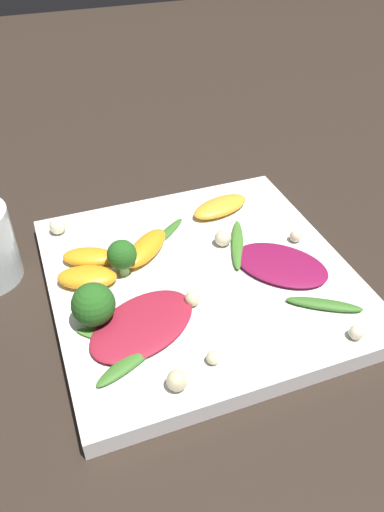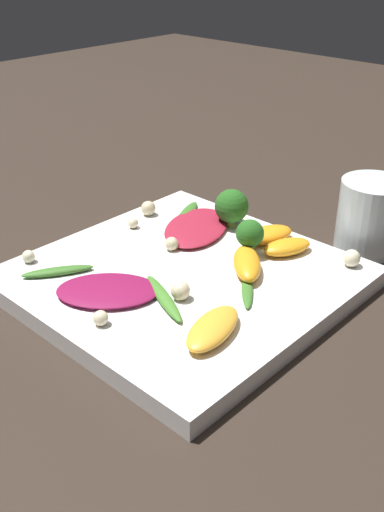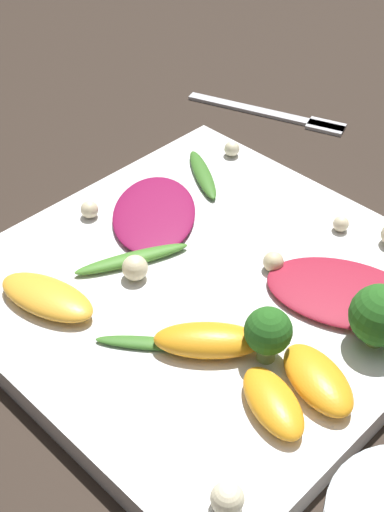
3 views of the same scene
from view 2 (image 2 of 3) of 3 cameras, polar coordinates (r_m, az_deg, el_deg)
The scene contains 23 objects.
ground_plane at distance 0.63m, azimuth -0.77°, elevation -3.02°, with size 2.40×2.40×0.00m, color #2D231C.
plate at distance 0.62m, azimuth -0.77°, elevation -2.24°, with size 0.30×0.30×0.02m.
drinking_glass at distance 0.71m, azimuth 16.72°, elevation 3.71°, with size 0.08×0.08×0.08m.
radicchio_leaf_0 at distance 0.58m, azimuth -8.02°, elevation -3.26°, with size 0.11×0.12×0.01m.
radicchio_leaf_1 at distance 0.70m, azimuth 0.41°, elevation 2.76°, with size 0.13×0.11×0.01m.
orange_segment_0 at distance 0.52m, azimuth 1.99°, elevation -6.88°, with size 0.08×0.05×0.01m.
orange_segment_1 at distance 0.61m, azimuth 5.24°, elevation -0.70°, with size 0.07×0.07×0.02m.
orange_segment_2 at distance 0.67m, azimuth 7.27°, elevation 2.03°, with size 0.07×0.05×0.02m.
orange_segment_3 at distance 0.65m, azimuth 9.04°, elevation 0.86°, with size 0.06×0.05×0.02m.
broccoli_floret_0 at distance 0.64m, azimuth 5.53°, elevation 2.04°, with size 0.03×0.03×0.04m.
broccoli_floret_1 at distance 0.70m, azimuth 3.79°, elevation 4.72°, with size 0.04×0.04×0.04m.
arugula_sprig_0 at distance 0.62m, azimuth -12.67°, elevation -1.42°, with size 0.07×0.05×0.01m.
arugula_sprig_1 at distance 0.58m, azimuth 5.28°, elevation -3.12°, with size 0.06×0.05×0.01m.
arugula_sprig_2 at distance 0.73m, azimuth -0.53°, elevation 4.02°, with size 0.07×0.05×0.01m.
arugula_sprig_3 at distance 0.72m, azimuth 1.72°, elevation 3.45°, with size 0.07×0.05×0.01m.
arugula_sprig_4 at distance 0.57m, azimuth -2.72°, elevation -3.98°, with size 0.05×0.08×0.01m.
macadamia_nut_0 at distance 0.57m, azimuth -1.11°, elevation -3.31°, with size 0.02×0.02×0.02m.
macadamia_nut_1 at distance 0.73m, azimuth -4.19°, elevation 4.56°, with size 0.02×0.02×0.02m.
macadamia_nut_2 at distance 0.65m, azimuth -15.31°, elevation -0.05°, with size 0.01×0.01×0.01m.
macadamia_nut_3 at distance 0.64m, azimuth 14.96°, elevation -0.20°, with size 0.02×0.02×0.02m.
macadamia_nut_4 at distance 0.54m, azimuth -8.70°, elevation -5.86°, with size 0.01×0.01×0.01m.
macadamia_nut_5 at distance 0.70m, azimuth -5.64°, elevation 3.13°, with size 0.01×0.01×0.01m.
macadamia_nut_6 at distance 0.65m, azimuth -1.95°, elevation 1.17°, with size 0.02×0.02×0.02m.
Camera 2 is at (0.38, 0.37, 0.33)m, focal length 42.00 mm.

